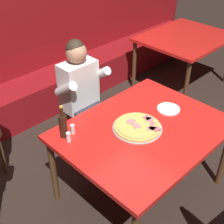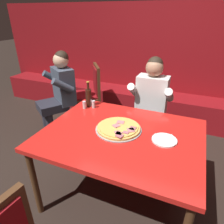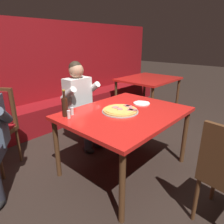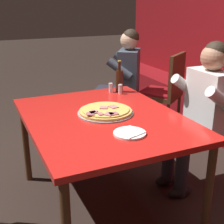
# 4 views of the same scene
# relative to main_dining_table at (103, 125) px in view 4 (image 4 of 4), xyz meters

# --- Properties ---
(ground_plane) EXTENTS (24.00, 24.00, 0.00)m
(ground_plane) POSITION_rel_main_dining_table_xyz_m (0.00, 0.00, -0.70)
(ground_plane) COLOR black
(main_dining_table) EXTENTS (1.40, 1.09, 0.77)m
(main_dining_table) POSITION_rel_main_dining_table_xyz_m (0.00, 0.00, 0.00)
(main_dining_table) COLOR #4C2D19
(main_dining_table) RESTS_ON ground_plane
(pizza) EXTENTS (0.42, 0.42, 0.05)m
(pizza) POSITION_rel_main_dining_table_xyz_m (-0.04, 0.04, 0.09)
(pizza) COLOR #9E9EA3
(pizza) RESTS_ON main_dining_table
(plate_white_paper) EXTENTS (0.21, 0.21, 0.02)m
(plate_white_paper) POSITION_rel_main_dining_table_xyz_m (0.37, 0.03, 0.08)
(plate_white_paper) COLOR white
(plate_white_paper) RESTS_ON main_dining_table
(beer_bottle) EXTENTS (0.07, 0.07, 0.29)m
(beer_bottle) POSITION_rel_main_dining_table_xyz_m (-0.54, 0.39, 0.18)
(beer_bottle) COLOR black
(beer_bottle) RESTS_ON main_dining_table
(shaker_red_pepper_flakes) EXTENTS (0.04, 0.04, 0.09)m
(shaker_red_pepper_flakes) POSITION_rel_main_dining_table_xyz_m (-0.47, 0.37, 0.11)
(shaker_red_pepper_flakes) COLOR silver
(shaker_red_pepper_flakes) RESTS_ON main_dining_table
(shaker_black_pepper) EXTENTS (0.04, 0.04, 0.09)m
(shaker_black_pepper) POSITION_rel_main_dining_table_xyz_m (-0.53, 0.39, 0.11)
(shaker_black_pepper) COLOR silver
(shaker_black_pepper) RESTS_ON main_dining_table
(shaker_parmesan) EXTENTS (0.04, 0.04, 0.09)m
(shaker_parmesan) POSITION_rel_main_dining_table_xyz_m (-0.56, 0.31, 0.11)
(shaker_parmesan) COLOR silver
(shaker_parmesan) RESTS_ON main_dining_table
(diner_seated_blue_shirt) EXTENTS (0.53, 0.53, 1.27)m
(diner_seated_blue_shirt) POSITION_rel_main_dining_table_xyz_m (0.06, 0.85, 0.01)
(diner_seated_blue_shirt) COLOR black
(diner_seated_blue_shirt) RESTS_ON ground_plane
(dining_chair_far_left) EXTENTS (0.61, 0.61, 1.01)m
(dining_chair_far_left) POSITION_rel_main_dining_table_xyz_m (-1.01, 1.23, -0.11)
(dining_chair_far_left) COLOR #4C2D19
(dining_chair_far_left) RESTS_ON ground_plane
(diner_standing_companion) EXTENTS (0.62, 0.64, 1.27)m
(diner_standing_companion) POSITION_rel_main_dining_table_xyz_m (-1.26, 0.77, 0.01)
(diner_standing_companion) COLOR black
(diner_standing_companion) RESTS_ON ground_plane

